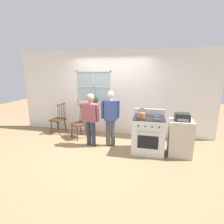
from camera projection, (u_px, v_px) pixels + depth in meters
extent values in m
plane|color=#937551|center=(100.00, 150.00, 4.66)|extent=(16.00, 16.00, 0.00)
cube|color=white|center=(51.00, 91.00, 6.15)|extent=(1.97, 0.06, 2.70)
cube|color=white|center=(163.00, 94.00, 5.33)|extent=(3.22, 0.06, 2.70)
cube|color=white|center=(94.00, 117.00, 6.00)|extent=(1.20, 0.06, 1.03)
cube|color=white|center=(93.00, 60.00, 5.57)|extent=(1.20, 0.06, 0.64)
cube|color=silver|center=(93.00, 103.00, 5.81)|extent=(1.26, 0.10, 0.03)
cube|color=#9EB7C6|center=(94.00, 87.00, 5.77)|extent=(1.14, 0.01, 0.97)
cube|color=silver|center=(94.00, 87.00, 5.74)|extent=(0.04, 0.02, 1.03)
cube|color=silver|center=(94.00, 87.00, 5.74)|extent=(1.20, 0.02, 0.04)
cube|color=silver|center=(77.00, 86.00, 5.87)|extent=(0.04, 0.03, 1.03)
cube|color=silver|center=(111.00, 87.00, 5.62)|extent=(0.04, 0.03, 1.03)
cube|color=silver|center=(93.00, 71.00, 5.63)|extent=(1.20, 0.03, 0.04)
cube|color=silver|center=(94.00, 102.00, 5.86)|extent=(1.20, 0.03, 0.04)
cube|color=#4C331E|center=(79.00, 124.00, 5.40)|extent=(0.58, 0.57, 0.04)
cylinder|color=#4C331E|center=(72.00, 131.00, 5.48)|extent=(0.09, 0.06, 0.43)
cylinder|color=#4C331E|center=(77.00, 134.00, 5.23)|extent=(0.06, 0.09, 0.43)
cylinder|color=#4C331E|center=(81.00, 129.00, 5.68)|extent=(0.06, 0.09, 0.43)
cylinder|color=#4C331E|center=(86.00, 131.00, 5.43)|extent=(0.09, 0.06, 0.43)
cylinder|color=#4C331E|center=(80.00, 114.00, 5.58)|extent=(0.06, 0.07, 0.52)
cylinder|color=#4C331E|center=(82.00, 114.00, 5.52)|extent=(0.06, 0.07, 0.52)
cylinder|color=#4C331E|center=(83.00, 115.00, 5.45)|extent=(0.06, 0.07, 0.52)
cylinder|color=#4C331E|center=(85.00, 116.00, 5.38)|extent=(0.06, 0.07, 0.52)
cylinder|color=#4C331E|center=(86.00, 116.00, 5.32)|extent=(0.06, 0.07, 0.52)
cube|color=#4C331E|center=(83.00, 106.00, 5.39)|extent=(0.33, 0.26, 0.04)
cube|color=#4C331E|center=(58.00, 120.00, 5.89)|extent=(0.46, 0.47, 0.04)
cylinder|color=#4C331E|center=(58.00, 124.00, 6.15)|extent=(0.07, 0.07, 0.43)
cylinder|color=#4C331E|center=(51.00, 127.00, 5.84)|extent=(0.07, 0.07, 0.43)
cylinder|color=#4C331E|center=(65.00, 125.00, 6.04)|extent=(0.07, 0.07, 0.43)
cylinder|color=#4C331E|center=(59.00, 128.00, 5.73)|extent=(0.07, 0.07, 0.43)
cylinder|color=#4C331E|center=(65.00, 111.00, 5.93)|extent=(0.07, 0.03, 0.52)
cylinder|color=#4C331E|center=(63.00, 112.00, 5.85)|extent=(0.07, 0.03, 0.52)
cylinder|color=#4C331E|center=(62.00, 113.00, 5.77)|extent=(0.07, 0.03, 0.52)
cylinder|color=#4C331E|center=(60.00, 113.00, 5.69)|extent=(0.07, 0.03, 0.52)
cylinder|color=#4C331E|center=(58.00, 114.00, 5.60)|extent=(0.07, 0.03, 0.52)
cube|color=#4C331E|center=(61.00, 104.00, 5.70)|extent=(0.10, 0.38, 0.04)
cylinder|color=#2D3347|center=(89.00, 133.00, 4.91)|extent=(0.12, 0.12, 0.70)
cylinder|color=#2D3347|center=(93.00, 134.00, 4.85)|extent=(0.12, 0.12, 0.70)
cube|color=#934C56|center=(90.00, 113.00, 4.74)|extent=(0.43, 0.28, 0.49)
cylinder|color=#934C56|center=(83.00, 111.00, 4.81)|extent=(0.09, 0.12, 0.46)
cylinder|color=#934C56|center=(98.00, 113.00, 4.63)|extent=(0.09, 0.12, 0.46)
cylinder|color=tan|center=(90.00, 103.00, 4.68)|extent=(0.10, 0.10, 0.06)
sphere|color=tan|center=(90.00, 98.00, 4.65)|extent=(0.20, 0.20, 0.20)
ellipsoid|color=silver|center=(90.00, 97.00, 4.66)|extent=(0.21, 0.21, 0.17)
cylinder|color=#4C4C51|center=(108.00, 133.00, 4.84)|extent=(0.12, 0.12, 0.76)
cylinder|color=#4C4C51|center=(113.00, 133.00, 4.85)|extent=(0.12, 0.12, 0.76)
cube|color=#384C8E|center=(110.00, 110.00, 4.69)|extent=(0.40, 0.31, 0.53)
cylinder|color=#384C8E|center=(102.00, 110.00, 4.65)|extent=(0.11, 0.13, 0.49)
cylinder|color=#384C8E|center=(118.00, 109.00, 4.69)|extent=(0.11, 0.13, 0.49)
cylinder|color=beige|center=(110.00, 99.00, 4.62)|extent=(0.10, 0.10, 0.06)
sphere|color=beige|center=(110.00, 94.00, 4.59)|extent=(0.19, 0.19, 0.19)
ellipsoid|color=brown|center=(110.00, 94.00, 4.60)|extent=(0.19, 0.19, 0.15)
cube|color=silver|center=(148.00, 135.00, 4.44)|extent=(0.79, 0.64, 0.90)
cube|color=black|center=(149.00, 118.00, 4.34)|extent=(0.77, 0.61, 0.02)
cylinder|color=#2D2D30|center=(142.00, 118.00, 4.25)|extent=(0.20, 0.20, 0.02)
cylinder|color=#2D2D30|center=(157.00, 119.00, 4.17)|extent=(0.20, 0.20, 0.02)
cylinder|color=#2D2D30|center=(142.00, 116.00, 4.49)|extent=(0.20, 0.20, 0.02)
cylinder|color=#2D2D30|center=(156.00, 116.00, 4.42)|extent=(0.20, 0.20, 0.02)
cube|color=silver|center=(150.00, 112.00, 4.59)|extent=(0.79, 0.06, 0.16)
cube|color=black|center=(148.00, 142.00, 4.15)|extent=(0.49, 0.01, 0.32)
cylinder|color=silver|center=(148.00, 133.00, 4.07)|extent=(0.55, 0.02, 0.02)
cylinder|color=#232326|center=(138.00, 126.00, 4.10)|extent=(0.04, 0.02, 0.04)
cylinder|color=#232326|center=(145.00, 126.00, 4.07)|extent=(0.04, 0.02, 0.04)
cylinder|color=#232326|center=(152.00, 127.00, 4.03)|extent=(0.04, 0.02, 0.04)
cylinder|color=#232326|center=(159.00, 127.00, 4.00)|extent=(0.04, 0.02, 0.04)
cylinder|color=#A86638|center=(142.00, 115.00, 4.23)|extent=(0.17, 0.17, 0.12)
ellipsoid|color=#A86638|center=(142.00, 113.00, 4.22)|extent=(0.16, 0.16, 0.07)
sphere|color=black|center=(142.00, 111.00, 4.21)|extent=(0.03, 0.03, 0.03)
cylinder|color=#A86638|center=(145.00, 115.00, 4.21)|extent=(0.08, 0.03, 0.07)
torus|color=black|center=(142.00, 110.00, 4.21)|extent=(0.12, 0.01, 0.12)
cylinder|color=#42474C|center=(96.00, 101.00, 5.77)|extent=(0.16, 0.16, 0.07)
cylinder|color=#33261C|center=(95.00, 101.00, 5.76)|extent=(0.15, 0.15, 0.01)
cone|color=#388447|center=(96.00, 98.00, 5.75)|extent=(0.06, 0.05, 0.20)
cone|color=#388447|center=(96.00, 99.00, 5.78)|extent=(0.04, 0.05, 0.09)
cone|color=#388447|center=(95.00, 98.00, 5.75)|extent=(0.09, 0.05, 0.20)
cone|color=#388447|center=(95.00, 99.00, 5.73)|extent=(0.04, 0.05, 0.11)
cone|color=#388447|center=(96.00, 98.00, 5.73)|extent=(0.06, 0.06, 0.15)
cube|color=maroon|center=(86.00, 111.00, 5.48)|extent=(0.23, 0.20, 0.26)
torus|color=maroon|center=(83.00, 106.00, 5.39)|extent=(0.17, 0.17, 0.01)
cube|color=beige|center=(180.00, 139.00, 4.27)|extent=(0.55, 0.50, 0.87)
cube|color=beige|center=(182.00, 121.00, 4.17)|extent=(0.55, 0.50, 0.03)
cube|color=#232326|center=(182.00, 119.00, 4.14)|extent=(0.34, 0.28, 0.10)
cube|color=#232326|center=(182.00, 115.00, 4.12)|extent=(0.32, 0.27, 0.08)
cube|color=gray|center=(183.00, 120.00, 4.00)|extent=(0.24, 0.01, 0.06)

